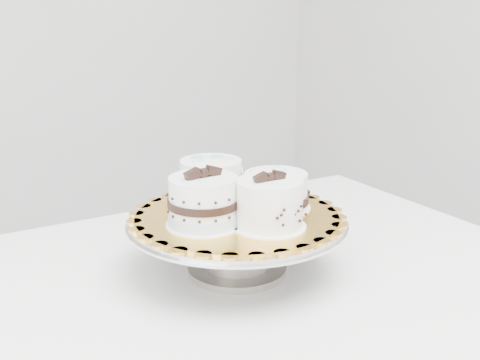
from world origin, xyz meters
TOP-DOWN VIEW (x-y plane):
  - table at (0.10, 0.04)m, footprint 1.25×0.89m
  - cake_stand at (0.16, 0.05)m, footprint 0.36×0.36m
  - cake_board at (0.16, 0.05)m, footprint 0.35×0.35m
  - cake_swirl at (0.17, -0.03)m, footprint 0.11×0.11m
  - cake_banded at (0.09, 0.04)m, footprint 0.12×0.12m
  - cake_dots at (0.16, 0.12)m, footprint 0.13×0.13m
  - cake_ribbon at (0.23, 0.04)m, footprint 0.12×0.12m

SIDE VIEW (x-z plane):
  - table at x=0.10m, z-range 0.29..1.04m
  - cake_stand at x=0.16m, z-range 0.77..0.87m
  - cake_board at x=0.16m, z-range 0.85..0.85m
  - cake_ribbon at x=0.23m, z-range 0.85..0.91m
  - cake_banded at x=0.09m, z-range 0.84..0.94m
  - cake_swirl at x=0.17m, z-range 0.84..0.93m
  - cake_dots at x=0.16m, z-range 0.85..0.93m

